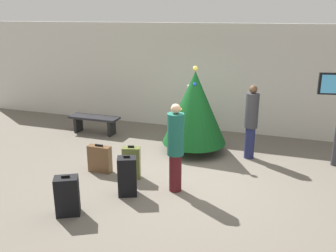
% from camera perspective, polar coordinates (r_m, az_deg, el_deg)
% --- Properties ---
extents(ground_plane, '(16.00, 16.00, 0.00)m').
position_cam_1_polar(ground_plane, '(7.40, 2.41, -8.36)').
color(ground_plane, '#665E54').
extents(back_wall, '(16.00, 0.20, 2.95)m').
position_cam_1_polar(back_wall, '(10.24, 8.25, 7.38)').
color(back_wall, beige).
rests_on(back_wall, ground_plane).
extents(holiday_tree, '(1.51, 1.51, 2.07)m').
position_cam_1_polar(holiday_tree, '(8.52, 4.19, 2.91)').
color(holiday_tree, '#4C3319').
rests_on(holiday_tree, ground_plane).
extents(waiting_bench, '(1.40, 0.44, 0.48)m').
position_cam_1_polar(waiting_bench, '(10.25, -11.45, 0.80)').
color(waiting_bench, black).
rests_on(waiting_bench, ground_plane).
extents(traveller_0, '(0.31, 0.31, 1.70)m').
position_cam_1_polar(traveller_0, '(8.37, 12.89, 0.90)').
color(traveller_0, '#1E234C').
rests_on(traveller_0, ground_plane).
extents(traveller_1, '(0.42, 0.42, 1.68)m').
position_cam_1_polar(traveller_1, '(6.62, 1.18, -3.15)').
color(traveller_1, '#4C1419').
rests_on(traveller_1, ground_plane).
extents(suitcase_0, '(0.46, 0.42, 0.70)m').
position_cam_1_polar(suitcase_0, '(6.29, -15.50, -10.51)').
color(suitcase_0, black).
rests_on(suitcase_0, ground_plane).
extents(suitcase_1, '(0.41, 0.37, 0.77)m').
position_cam_1_polar(suitcase_1, '(6.71, -6.39, -7.82)').
color(suitcase_1, black).
rests_on(suitcase_1, ground_plane).
extents(suitcase_2, '(0.49, 0.17, 0.61)m').
position_cam_1_polar(suitcase_2, '(7.77, -10.63, -5.08)').
color(suitcase_2, brown).
rests_on(suitcase_2, ground_plane).
extents(suitcase_3, '(0.39, 0.28, 0.70)m').
position_cam_1_polar(suitcase_3, '(7.37, -5.73, -5.75)').
color(suitcase_3, '#59602D').
rests_on(suitcase_3, ground_plane).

